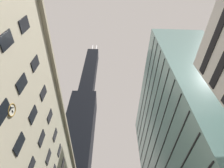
{
  "coord_description": "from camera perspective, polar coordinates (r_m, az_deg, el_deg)",
  "views": [
    {
      "loc": [
        -1.42,
        -8.95,
        1.43
      ],
      "look_at": [
        -0.88,
        10.17,
        26.11
      ],
      "focal_mm": 28.15,
      "sensor_mm": 36.0,
      "label": 1
    }
  ],
  "objects": [
    {
      "name": "glass_office_midrise",
      "position": [
        52.19,
        22.72,
        -19.51
      ],
      "size": [
        15.6,
        44.55,
        53.21
      ],
      "color": "gray",
      "rests_on": "ground"
    },
    {
      "name": "dark_skyscraper",
      "position": [
        120.36,
        -11.55,
        -19.97
      ],
      "size": [
        27.55,
        27.55,
        213.31
      ],
      "color": "black",
      "rests_on": "ground"
    }
  ]
}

